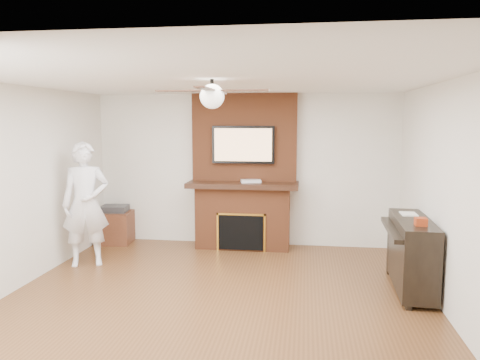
# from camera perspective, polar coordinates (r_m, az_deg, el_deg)

# --- Properties ---
(room_shell) EXTENTS (5.36, 5.86, 2.86)m
(room_shell) POSITION_cam_1_polar(r_m,az_deg,el_deg) (5.08, -3.34, -2.00)
(room_shell) COLOR #513017
(room_shell) RESTS_ON ground
(fireplace) EXTENTS (1.78, 0.64, 2.50)m
(fireplace) POSITION_cam_1_polar(r_m,az_deg,el_deg) (7.61, 0.44, -0.82)
(fireplace) COLOR brown
(fireplace) RESTS_ON ground
(tv) EXTENTS (1.00, 0.08, 0.60)m
(tv) POSITION_cam_1_polar(r_m,az_deg,el_deg) (7.50, 0.40, 4.32)
(tv) COLOR black
(tv) RESTS_ON fireplace
(ceiling_fan) EXTENTS (1.21, 1.21, 0.31)m
(ceiling_fan) POSITION_cam_1_polar(r_m,az_deg,el_deg) (5.02, -3.43, 10.27)
(ceiling_fan) COLOR black
(ceiling_fan) RESTS_ON room_shell
(person) EXTENTS (0.77, 0.65, 1.77)m
(person) POSITION_cam_1_polar(r_m,az_deg,el_deg) (7.00, -18.29, -2.80)
(person) COLOR white
(person) RESTS_ON ground
(side_table) EXTENTS (0.60, 0.60, 0.64)m
(side_table) POSITION_cam_1_polar(r_m,az_deg,el_deg) (8.25, -14.97, -5.38)
(side_table) COLOR #542918
(side_table) RESTS_ON ground
(piano) EXTENTS (0.56, 1.38, 0.98)m
(piano) POSITION_cam_1_polar(r_m,az_deg,el_deg) (6.11, 20.13, -8.27)
(piano) COLOR black
(piano) RESTS_ON ground
(cable_box) EXTENTS (0.35, 0.25, 0.04)m
(cable_box) POSITION_cam_1_polar(r_m,az_deg,el_deg) (7.48, 1.32, -0.13)
(cable_box) COLOR silver
(cable_box) RESTS_ON fireplace
(candle_orange) EXTENTS (0.07, 0.07, 0.10)m
(candle_orange) POSITION_cam_1_polar(r_m,az_deg,el_deg) (7.65, -1.40, -8.00)
(candle_orange) COLOR #D14C18
(candle_orange) RESTS_ON ground
(candle_green) EXTENTS (0.07, 0.07, 0.10)m
(candle_green) POSITION_cam_1_polar(r_m,az_deg,el_deg) (7.59, -0.45, -8.15)
(candle_green) COLOR #3E8736
(candle_green) RESTS_ON ground
(candle_cream) EXTENTS (0.08, 0.08, 0.13)m
(candle_cream) POSITION_cam_1_polar(r_m,az_deg,el_deg) (7.55, 0.67, -8.12)
(candle_cream) COLOR #F4E6C2
(candle_cream) RESTS_ON ground
(candle_blue) EXTENTS (0.06, 0.06, 0.09)m
(candle_blue) POSITION_cam_1_polar(r_m,az_deg,el_deg) (7.57, 1.97, -8.21)
(candle_blue) COLOR #2C6385
(candle_blue) RESTS_ON ground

